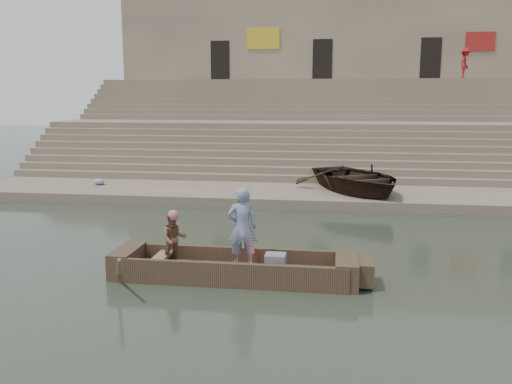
% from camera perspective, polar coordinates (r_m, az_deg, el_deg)
% --- Properties ---
extents(ground, '(120.00, 120.00, 0.00)m').
position_cam_1_polar(ground, '(13.78, 12.33, -7.49)').
color(ground, '#293326').
rests_on(ground, ground).
extents(lower_landing, '(32.00, 4.00, 0.40)m').
position_cam_1_polar(lower_landing, '(21.49, 10.96, -0.57)').
color(lower_landing, gray).
rests_on(lower_landing, ground).
extents(mid_landing, '(32.00, 3.00, 2.80)m').
position_cam_1_polar(mid_landing, '(28.76, 10.42, 4.51)').
color(mid_landing, gray).
rests_on(mid_landing, ground).
extents(upper_landing, '(32.00, 3.00, 5.20)m').
position_cam_1_polar(upper_landing, '(35.66, 10.12, 7.50)').
color(upper_landing, gray).
rests_on(upper_landing, ground).
extents(ghat_steps, '(32.00, 11.00, 5.20)m').
position_cam_1_polar(ghat_steps, '(30.41, 10.34, 5.57)').
color(ghat_steps, gray).
rests_on(ghat_steps, ground).
extents(building_wall, '(32.00, 5.07, 11.20)m').
position_cam_1_polar(building_wall, '(39.65, 10.10, 12.09)').
color(building_wall, '#9D8A6A').
rests_on(building_wall, ground).
extents(main_rowboat, '(5.00, 1.30, 0.22)m').
position_cam_1_polar(main_rowboat, '(12.42, -2.39, -8.68)').
color(main_rowboat, brown).
rests_on(main_rowboat, ground).
extents(rowboat_trim, '(6.04, 2.63, 1.91)m').
position_cam_1_polar(rowboat_trim, '(12.32, -1.43, -7.88)').
color(rowboat_trim, brown).
rests_on(rowboat_trim, ground).
extents(standing_man, '(0.76, 0.58, 1.87)m').
position_cam_1_polar(standing_man, '(12.28, -1.47, -3.81)').
color(standing_man, navy).
rests_on(standing_man, main_rowboat).
extents(rowing_man, '(0.74, 0.67, 1.24)m').
position_cam_1_polar(rowing_man, '(12.68, -8.72, -4.96)').
color(rowing_man, '#21633B').
rests_on(rowing_man, main_rowboat).
extents(television, '(0.46, 0.42, 0.40)m').
position_cam_1_polar(television, '(12.19, 2.03, -7.52)').
color(television, gray).
rests_on(television, main_rowboat).
extents(beached_rowboat, '(5.75, 6.38, 1.09)m').
position_cam_1_polar(beached_rowboat, '(21.52, 10.62, 1.45)').
color(beached_rowboat, '#2D2116').
rests_on(beached_rowboat, lower_landing).
extents(pedestrian, '(1.06, 1.34, 1.82)m').
position_cam_1_polar(pedestrian, '(35.60, 21.36, 12.64)').
color(pedestrian, maroon).
rests_on(pedestrian, upper_landing).
extents(cloth_bundles, '(18.64, 1.32, 0.26)m').
position_cam_1_polar(cloth_bundles, '(21.74, 13.21, 0.35)').
color(cloth_bundles, '#3F5999').
rests_on(cloth_bundles, lower_landing).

